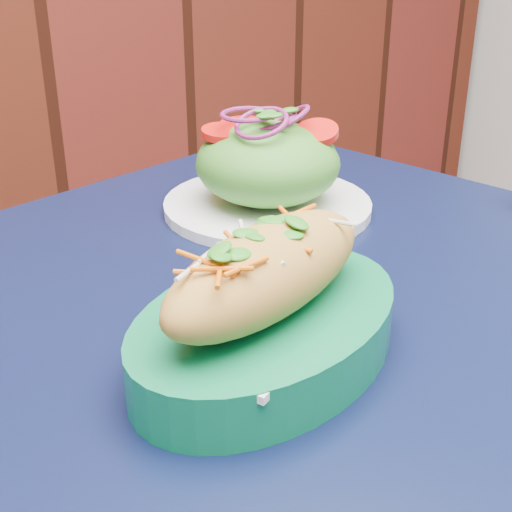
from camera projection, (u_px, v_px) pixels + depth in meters
cafe_table at (301, 385)px, 0.67m from camera, size 0.89×0.89×0.75m
banh_mi_basket at (267, 307)px, 0.53m from camera, size 0.28×0.22×0.12m
salad_plate at (268, 171)px, 0.81m from camera, size 0.24×0.24×0.12m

